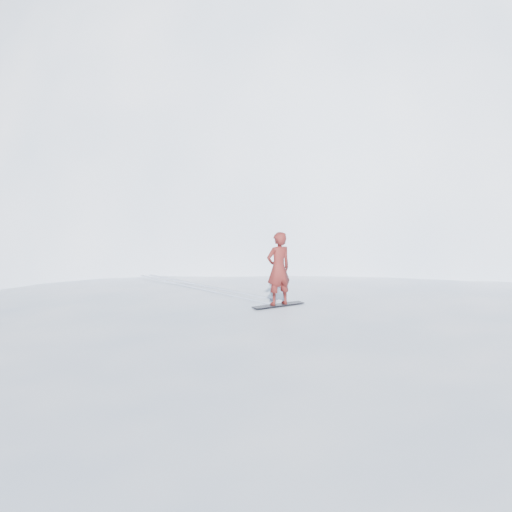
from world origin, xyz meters
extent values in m
plane|color=white|center=(0.00, 0.00, 0.00)|extent=(400.00, 400.00, 0.00)
ellipsoid|color=white|center=(1.00, 3.00, 0.00)|extent=(36.00, 28.00, 4.80)
ellipsoid|color=white|center=(22.00, 26.00, 0.00)|extent=(60.00, 56.00, 56.00)
ellipsoid|color=white|center=(10.00, 20.00, 0.00)|extent=(28.00, 24.00, 18.00)
ellipsoid|color=white|center=(-2.00, 6.00, 0.00)|extent=(7.00, 6.30, 1.00)
ellipsoid|color=white|center=(7.00, 4.00, 0.00)|extent=(4.00, 3.60, 0.60)
cube|color=black|center=(-0.56, 1.69, 2.41)|extent=(1.37, 0.31, 0.02)
imported|color=maroon|center=(-0.56, 1.69, 3.30)|extent=(0.66, 0.45, 1.76)
cube|color=silver|center=(-1.14, 4.73, 2.42)|extent=(1.16, 5.91, 0.04)
cube|color=silver|center=(-0.76, 4.73, 2.42)|extent=(1.35, 5.87, 0.04)
camera|label=1|loc=(-8.35, -9.38, 5.35)|focal=40.00mm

